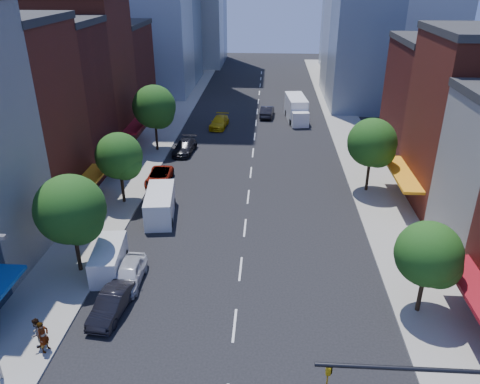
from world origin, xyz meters
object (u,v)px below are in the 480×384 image
(pedestrian_near, at_px, (44,337))
(traffic_car_oncoming, at_px, (267,111))
(cargo_van_near, at_px, (109,260))
(box_truck, at_px, (296,109))
(taxi, at_px, (219,122))
(traffic_car_far, at_px, (294,108))
(parked_car_second, at_px, (111,305))
(parked_car_rear, at_px, (185,147))
(parked_car_third, at_px, (159,177))
(pedestrian_far, at_px, (37,333))
(parked_car_front, at_px, (129,273))
(cargo_van_far, at_px, (160,205))

(pedestrian_near, bearing_deg, traffic_car_oncoming, 1.52)
(cargo_van_near, height_order, box_truck, box_truck)
(taxi, xyz_separation_m, traffic_car_far, (10.66, 8.48, -0.09))
(taxi, distance_m, box_truck, 11.57)
(cargo_van_near, xyz_separation_m, traffic_car_far, (15.01, 43.05, -0.34))
(box_truck, height_order, pedestrian_near, box_truck)
(parked_car_second, bearing_deg, parked_car_rear, 96.67)
(cargo_van_near, height_order, taxi, cargo_van_near)
(parked_car_rear, distance_m, box_truck, 19.94)
(parked_car_third, relative_size, taxi, 0.97)
(box_truck, relative_size, pedestrian_far, 4.53)
(parked_car_third, xyz_separation_m, parked_car_rear, (1.12, 8.78, 0.06))
(traffic_car_oncoming, relative_size, pedestrian_near, 2.51)
(traffic_car_far, height_order, pedestrian_near, pedestrian_near)
(parked_car_front, bearing_deg, traffic_car_far, 72.35)
(box_truck, bearing_deg, traffic_car_far, 84.98)
(traffic_car_oncoming, bearing_deg, taxi, 45.83)
(parked_car_third, height_order, cargo_van_near, cargo_van_near)
(box_truck, bearing_deg, cargo_van_near, -117.32)
(parked_car_second, height_order, traffic_car_oncoming, traffic_car_oncoming)
(parked_car_third, height_order, traffic_car_far, parked_car_third)
(parked_car_third, distance_m, pedestrian_near, 23.63)
(parked_car_second, height_order, cargo_van_far, cargo_van_far)
(taxi, relative_size, pedestrian_far, 2.77)
(parked_car_second, relative_size, traffic_car_far, 1.17)
(box_truck, bearing_deg, traffic_car_oncoming, 156.16)
(parked_car_front, bearing_deg, parked_car_third, 94.50)
(taxi, bearing_deg, parked_car_rear, -101.00)
(cargo_van_near, xyz_separation_m, traffic_car_oncoming, (10.87, 40.16, -0.18))
(parked_car_front, xyz_separation_m, parked_car_third, (-1.63, 16.84, -0.08))
(parked_car_rear, relative_size, box_truck, 0.62)
(taxi, bearing_deg, traffic_car_far, 44.32)
(pedestrian_near, bearing_deg, traffic_car_far, -2.03)
(parked_car_front, xyz_separation_m, traffic_car_far, (13.21, 44.24, -0.12))
(box_truck, height_order, pedestrian_far, box_truck)
(box_truck, bearing_deg, parked_car_third, -128.87)
(parked_car_second, bearing_deg, box_truck, 78.77)
(taxi, bearing_deg, traffic_car_oncoming, 46.40)
(cargo_van_near, distance_m, pedestrian_far, 7.76)
(cargo_van_near, relative_size, traffic_car_far, 1.28)
(parked_car_rear, height_order, traffic_car_oncoming, traffic_car_oncoming)
(parked_car_front, distance_m, parked_car_third, 16.92)
(traffic_car_far, bearing_deg, parked_car_front, 74.26)
(cargo_van_near, bearing_deg, box_truck, 62.38)
(cargo_van_far, xyz_separation_m, pedestrian_far, (-3.57, -15.90, -0.11))
(traffic_car_oncoming, relative_size, pedestrian_far, 2.68)
(parked_car_rear, bearing_deg, cargo_van_near, -87.52)
(parked_car_front, bearing_deg, cargo_van_near, 145.60)
(parked_car_third, relative_size, cargo_van_far, 0.84)
(cargo_van_far, xyz_separation_m, traffic_car_oncoming, (8.98, 31.84, -0.37))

